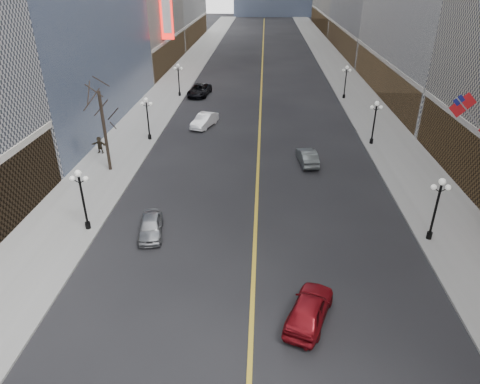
# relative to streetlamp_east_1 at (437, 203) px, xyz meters

# --- Properties ---
(sidewalk_east) EXTENTS (6.00, 230.00, 0.15)m
(sidewalk_east) POSITION_rel_streetlamp_east_1_xyz_m (2.20, 40.00, -2.83)
(sidewalk_east) COLOR gray
(sidewalk_east) RESTS_ON ground
(sidewalk_west) EXTENTS (6.00, 230.00, 0.15)m
(sidewalk_west) POSITION_rel_streetlamp_east_1_xyz_m (-25.80, 40.00, -2.83)
(sidewalk_west) COLOR gray
(sidewalk_west) RESTS_ON ground
(lane_line) EXTENTS (0.25, 200.00, 0.02)m
(lane_line) POSITION_rel_streetlamp_east_1_xyz_m (-11.80, 50.00, -2.89)
(lane_line) COLOR gold
(lane_line) RESTS_ON ground
(streetlamp_east_1) EXTENTS (1.26, 0.44, 4.52)m
(streetlamp_east_1) POSITION_rel_streetlamp_east_1_xyz_m (0.00, 0.00, 0.00)
(streetlamp_east_1) COLOR black
(streetlamp_east_1) RESTS_ON sidewalk_east
(streetlamp_east_2) EXTENTS (1.26, 0.44, 4.52)m
(streetlamp_east_2) POSITION_rel_streetlamp_east_1_xyz_m (0.00, 18.00, 0.00)
(streetlamp_east_2) COLOR black
(streetlamp_east_2) RESTS_ON sidewalk_east
(streetlamp_east_3) EXTENTS (1.26, 0.44, 4.52)m
(streetlamp_east_3) POSITION_rel_streetlamp_east_1_xyz_m (0.00, 36.00, 0.00)
(streetlamp_east_3) COLOR black
(streetlamp_east_3) RESTS_ON sidewalk_east
(streetlamp_west_1) EXTENTS (1.26, 0.44, 4.52)m
(streetlamp_west_1) POSITION_rel_streetlamp_east_1_xyz_m (-23.60, 0.00, 0.00)
(streetlamp_west_1) COLOR black
(streetlamp_west_1) RESTS_ON sidewalk_west
(streetlamp_west_2) EXTENTS (1.26, 0.44, 4.52)m
(streetlamp_west_2) POSITION_rel_streetlamp_east_1_xyz_m (-23.60, 18.00, 0.00)
(streetlamp_west_2) COLOR black
(streetlamp_west_2) RESTS_ON sidewalk_west
(streetlamp_west_3) EXTENTS (1.26, 0.44, 4.52)m
(streetlamp_west_3) POSITION_rel_streetlamp_east_1_xyz_m (-23.60, 36.00, 0.00)
(streetlamp_west_3) COLOR black
(streetlamp_west_3) RESTS_ON sidewalk_west
(flag_5) EXTENTS (2.87, 0.12, 2.87)m
(flag_5) POSITION_rel_streetlamp_east_1_xyz_m (3.51, 7.00, 4.39)
(flag_5) COLOR #B2B2B7
(flag_5) RESTS_ON ground
(theatre_marquee) EXTENTS (2.00, 0.55, 12.00)m
(theatre_marquee) POSITION_rel_streetlamp_east_1_xyz_m (-27.68, 50.00, 9.10)
(theatre_marquee) COLOR red
(theatre_marquee) RESTS_ON ground
(tree_west_far) EXTENTS (3.60, 3.60, 7.92)m
(tree_west_far) POSITION_rel_streetlamp_east_1_xyz_m (-25.30, 10.00, 3.34)
(tree_west_far) COLOR #2D231C
(tree_west_far) RESTS_ON sidewalk_west
(car_nb_near) EXTENTS (2.26, 4.19, 1.35)m
(car_nb_near) POSITION_rel_streetlamp_east_1_xyz_m (-19.04, -0.29, -2.23)
(car_nb_near) COLOR #94979B
(car_nb_near) RESTS_ON ground
(car_nb_mid) EXTENTS (2.99, 4.95, 1.54)m
(car_nb_mid) POSITION_rel_streetlamp_east_1_xyz_m (-18.26, 22.87, -2.13)
(car_nb_mid) COLOR white
(car_nb_mid) RESTS_ON ground
(car_nb_far) EXTENTS (3.24, 6.04, 1.61)m
(car_nb_far) POSITION_rel_streetlamp_east_1_xyz_m (-20.80, 36.75, -2.10)
(car_nb_far) COLOR black
(car_nb_far) RESTS_ON ground
(car_sb_mid) EXTENTS (3.28, 4.87, 1.54)m
(car_sb_mid) POSITION_rel_streetlamp_east_1_xyz_m (-8.83, -7.98, -2.13)
(car_sb_mid) COLOR maroon
(car_sb_mid) RESTS_ON ground
(car_sb_far) EXTENTS (1.96, 4.39, 1.40)m
(car_sb_far) POSITION_rel_streetlamp_east_1_xyz_m (-7.17, 12.64, -2.20)
(car_sb_far) COLOR #555C5D
(car_sb_far) RESTS_ON ground
(ped_west_far) EXTENTS (1.64, 0.72, 1.71)m
(ped_west_far) POSITION_rel_streetlamp_east_1_xyz_m (-27.54, 13.83, -1.90)
(ped_west_far) COLOR black
(ped_west_far) RESTS_ON sidewalk_west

